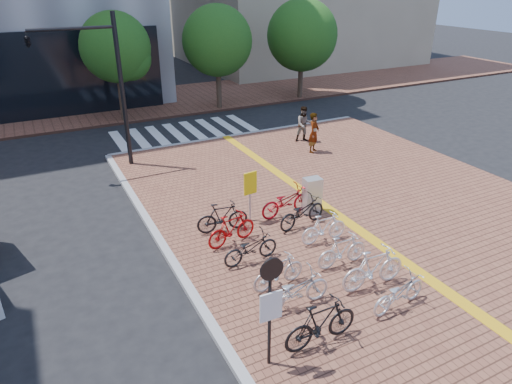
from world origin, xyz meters
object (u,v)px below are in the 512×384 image
bike_2 (279,272)px  utility_box (312,196)px  bike_8 (342,251)px  bike_11 (286,201)px  bike_5 (222,217)px  pedestrian_a (314,133)px  bike_0 (321,323)px  bike_7 (373,268)px  bike_10 (302,212)px  bike_6 (399,292)px  bike_4 (232,229)px  yellow_sign (250,187)px  notice_sign (271,300)px  traffic_light_pole (81,66)px  pedestrian_b (304,124)px  bike_1 (296,290)px  bike_9 (324,228)px  bike_3 (251,248)px

bike_2 → utility_box: utility_box is taller
bike_8 → bike_11: (0.15, 3.39, 0.03)m
bike_5 → pedestrian_a: pedestrian_a is taller
bike_0 → bike_11: 6.19m
bike_7 → bike_10: 3.68m
bike_0 → bike_6: (2.43, 0.14, -0.11)m
bike_4 → utility_box: 3.41m
yellow_sign → notice_sign: size_ratio=0.66×
bike_8 → bike_0: bearing=136.3°
bike_0 → utility_box: 6.37m
bike_0 → bike_5: bearing=-1.1°
bike_5 → bike_11: size_ratio=0.86×
notice_sign → traffic_light_pole: 13.35m
bike_0 → bike_8: 3.25m
utility_box → notice_sign: 7.25m
bike_11 → pedestrian_b: (4.80, 6.37, 0.37)m
bike_4 → bike_10: bike_4 is taller
notice_sign → utility_box: bearing=49.5°
bike_1 → bike_9: 3.32m
bike_3 → bike_8: 2.62m
bike_2 → bike_6: 3.07m
bike_2 → bike_3: size_ratio=0.91×
bike_11 → bike_7: bearing=176.3°
yellow_sign → traffic_light_pole: traffic_light_pole is taller
bike_3 → bike_8: (2.24, -1.36, 0.04)m
bike_1 → bike_8: bike_1 is taller
utility_box → bike_8: bearing=-108.3°
traffic_light_pole → pedestrian_b: bearing=-5.4°
pedestrian_b → notice_sign: size_ratio=0.65×
bike_3 → bike_7: size_ratio=0.89×
bike_1 → bike_5: 4.31m
bike_4 → bike_7: 4.43m
bike_3 → utility_box: (3.27, 1.77, 0.20)m
pedestrian_b → utility_box: size_ratio=1.36×
utility_box → bike_11: bearing=164.1°
bike_2 → bike_7: bearing=-122.1°
bike_2 → bike_9: bike_9 is taller
bike_5 → bike_7: bearing=-144.6°
bike_7 → utility_box: size_ratio=1.49×
bike_2 → bike_3: (-0.13, 1.40, -0.02)m
pedestrian_a → pedestrian_b: 1.56m
bike_1 → bike_2: bike_1 is taller
bike_1 → pedestrian_a: pedestrian_a is taller
bike_3 → pedestrian_b: size_ratio=0.97×
notice_sign → bike_2: bearing=56.4°
pedestrian_a → notice_sign: notice_sign is taller
bike_10 → bike_5: bearing=60.0°
bike_2 → bike_8: 2.11m
bike_4 → bike_8: bearing=-148.0°
bike_2 → bike_8: bike_8 is taller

